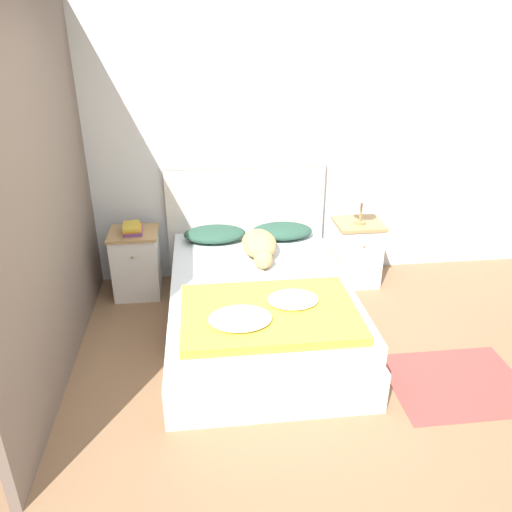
% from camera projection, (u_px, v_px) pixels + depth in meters
% --- Properties ---
extents(ground_plane, '(16.00, 16.00, 0.00)m').
position_uv_depth(ground_plane, '(296.00, 419.00, 3.19)').
color(ground_plane, '#896647').
extents(wall_back, '(9.00, 0.06, 2.55)m').
position_uv_depth(wall_back, '(257.00, 146.00, 4.57)').
color(wall_back, silver).
rests_on(wall_back, ground_plane).
extents(wall_side_left, '(0.06, 3.10, 2.55)m').
position_uv_depth(wall_side_left, '(50.00, 187.00, 3.44)').
color(wall_side_left, '#706056').
rests_on(wall_side_left, ground_plane).
extents(bed, '(1.42, 2.05, 0.50)m').
position_uv_depth(bed, '(259.00, 307.00, 3.99)').
color(bed, silver).
rests_on(bed, ground_plane).
extents(headboard, '(1.50, 0.06, 1.14)m').
position_uv_depth(headboard, '(246.00, 219.00, 4.78)').
color(headboard, silver).
rests_on(headboard, ground_plane).
extents(nightstand_left, '(0.43, 0.41, 0.62)m').
position_uv_depth(nightstand_left, '(137.00, 263.00, 4.56)').
color(nightstand_left, white).
rests_on(nightstand_left, ground_plane).
extents(nightstand_right, '(0.43, 0.41, 0.62)m').
position_uv_depth(nightstand_right, '(356.00, 252.00, 4.77)').
color(nightstand_right, white).
rests_on(nightstand_right, ground_plane).
extents(pillow_left, '(0.57, 0.36, 0.13)m').
position_uv_depth(pillow_left, '(215.00, 234.00, 4.54)').
color(pillow_left, '#284C3D').
rests_on(pillow_left, bed).
extents(pillow_right, '(0.57, 0.36, 0.13)m').
position_uv_depth(pillow_right, '(282.00, 231.00, 4.60)').
color(pillow_right, '#284C3D').
rests_on(pillow_right, bed).
extents(quilt, '(1.18, 0.82, 0.11)m').
position_uv_depth(quilt, '(268.00, 313.00, 3.35)').
color(quilt, yellow).
rests_on(quilt, bed).
extents(dog, '(0.29, 0.70, 0.20)m').
position_uv_depth(dog, '(260.00, 245.00, 4.23)').
color(dog, tan).
rests_on(dog, bed).
extents(book_stack, '(0.18, 0.24, 0.08)m').
position_uv_depth(book_stack, '(133.00, 229.00, 4.39)').
color(book_stack, '#703D7F').
rests_on(book_stack, nightstand_left).
extents(table_lamp, '(0.22, 0.22, 0.39)m').
position_uv_depth(table_lamp, '(363.00, 192.00, 4.49)').
color(table_lamp, '#9E7A4C').
rests_on(table_lamp, nightstand_right).
extents(rug, '(0.95, 0.76, 0.00)m').
position_uv_depth(rug, '(457.00, 383.00, 3.51)').
color(rug, '#93423D').
rests_on(rug, ground_plane).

